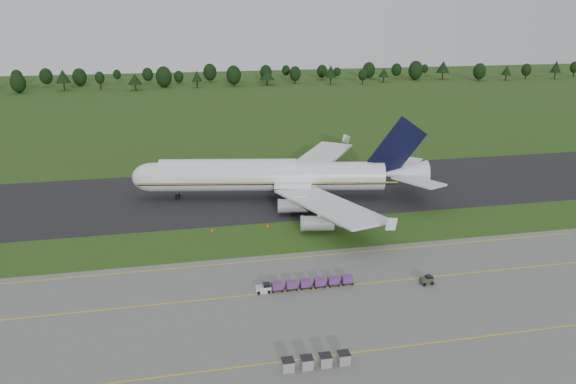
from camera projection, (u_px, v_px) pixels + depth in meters
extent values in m
plane|color=#274815|center=(265.00, 238.00, 109.24)|extent=(600.00, 600.00, 0.00)
cube|color=slate|center=(305.00, 332.00, 77.62)|extent=(300.00, 52.00, 0.06)
cube|color=black|center=(245.00, 194.00, 135.25)|extent=(300.00, 40.00, 0.08)
cube|color=yellow|center=(287.00, 291.00, 88.77)|extent=(300.00, 0.25, 0.01)
cube|color=yellow|center=(316.00, 357.00, 72.04)|extent=(300.00, 0.20, 0.01)
cube|color=yellow|center=(274.00, 260.00, 99.92)|extent=(120.00, 0.20, 0.01)
cylinder|color=black|center=(19.00, 90.00, 291.95)|extent=(0.70, 0.70, 3.49)
sphere|color=black|center=(18.00, 83.00, 290.82)|extent=(7.76, 7.76, 7.76)
cylinder|color=black|center=(64.00, 87.00, 301.53)|extent=(0.70, 0.70, 4.07)
cone|color=black|center=(63.00, 76.00, 299.75)|extent=(7.78, 7.78, 7.23)
cylinder|color=black|center=(101.00, 86.00, 304.60)|extent=(0.70, 0.70, 4.24)
sphere|color=black|center=(100.00, 78.00, 303.23)|extent=(5.14, 5.14, 5.14)
cylinder|color=black|center=(136.00, 87.00, 302.80)|extent=(0.70, 0.70, 3.16)
cone|color=black|center=(135.00, 79.00, 301.42)|extent=(7.65, 7.65, 5.61)
cylinder|color=black|center=(164.00, 84.00, 313.75)|extent=(0.70, 0.70, 3.82)
sphere|color=black|center=(164.00, 77.00, 312.52)|extent=(8.84, 8.84, 8.84)
cylinder|color=black|center=(197.00, 84.00, 312.71)|extent=(0.70, 0.70, 3.38)
cone|color=black|center=(197.00, 76.00, 311.23)|extent=(5.89, 5.89, 6.02)
cylinder|color=black|center=(234.00, 82.00, 318.57)|extent=(0.70, 0.70, 4.06)
sphere|color=black|center=(234.00, 75.00, 317.26)|extent=(8.28, 8.28, 8.28)
cylinder|color=black|center=(267.00, 82.00, 322.36)|extent=(0.70, 0.70, 3.07)
cone|color=black|center=(267.00, 75.00, 321.02)|extent=(8.93, 8.93, 5.46)
cylinder|color=black|center=(295.00, 80.00, 329.92)|extent=(0.70, 0.70, 3.69)
sphere|color=black|center=(295.00, 74.00, 328.73)|extent=(6.68, 6.68, 6.68)
cylinder|color=black|center=(331.00, 81.00, 325.37)|extent=(0.70, 0.70, 4.00)
cone|color=black|center=(331.00, 71.00, 323.62)|extent=(6.39, 6.39, 7.11)
cylinder|color=black|center=(363.00, 81.00, 326.29)|extent=(0.70, 0.70, 3.51)
sphere|color=black|center=(363.00, 75.00, 325.16)|extent=(5.06, 5.06, 5.06)
cylinder|color=black|center=(384.00, 79.00, 335.87)|extent=(0.70, 0.70, 2.97)
cone|color=black|center=(384.00, 73.00, 334.58)|extent=(6.40, 6.40, 5.27)
cylinder|color=black|center=(415.00, 77.00, 345.48)|extent=(0.70, 0.70, 3.87)
sphere|color=black|center=(416.00, 70.00, 344.23)|extent=(8.79, 8.79, 8.79)
cylinder|color=black|center=(442.00, 76.00, 348.02)|extent=(0.70, 0.70, 4.06)
cone|color=black|center=(443.00, 67.00, 346.25)|extent=(8.25, 8.25, 7.22)
cylinder|color=black|center=(479.00, 78.00, 341.59)|extent=(0.70, 0.70, 3.71)
sphere|color=black|center=(480.00, 71.00, 340.39)|extent=(7.57, 7.57, 7.57)
cylinder|color=black|center=(506.00, 78.00, 344.08)|extent=(0.70, 0.70, 3.18)
cone|color=black|center=(507.00, 70.00, 342.69)|extent=(6.16, 6.16, 5.66)
cylinder|color=black|center=(526.00, 76.00, 349.75)|extent=(0.70, 0.70, 3.71)
sphere|color=black|center=(526.00, 70.00, 348.55)|extent=(5.93, 5.93, 5.93)
cylinder|color=black|center=(555.00, 76.00, 350.54)|extent=(0.70, 0.70, 4.00)
cone|color=black|center=(556.00, 67.00, 348.80)|extent=(6.56, 6.56, 7.12)
cylinder|color=black|center=(574.00, 73.00, 362.70)|extent=(0.70, 0.70, 3.87)
sphere|color=black|center=(575.00, 67.00, 361.45)|extent=(5.69, 5.69, 5.69)
cylinder|color=white|center=(268.00, 176.00, 130.38)|extent=(54.04, 16.42, 6.67)
cylinder|color=white|center=(228.00, 170.00, 129.70)|extent=(31.91, 10.90, 5.20)
sphere|color=white|center=(152.00, 177.00, 129.85)|extent=(6.67, 6.67, 6.67)
cone|color=white|center=(405.00, 174.00, 130.85)|extent=(11.18, 8.10, 6.34)
cube|color=gold|center=(268.00, 183.00, 127.37)|extent=(58.28, 10.94, 0.32)
cube|color=white|center=(328.00, 205.00, 114.09)|extent=(17.30, 32.82, 0.51)
cube|color=white|center=(316.00, 160.00, 147.67)|extent=(26.21, 30.81, 0.51)
cylinder|color=gray|center=(293.00, 206.00, 120.39)|extent=(6.92, 4.10, 2.96)
cylinder|color=gray|center=(317.00, 223.00, 110.81)|extent=(6.92, 4.10, 2.96)
cylinder|color=gray|center=(291.00, 175.00, 142.55)|extent=(6.92, 4.10, 2.96)
cylinder|color=gray|center=(306.00, 164.00, 152.31)|extent=(6.92, 4.10, 2.96)
cube|color=black|center=(397.00, 148.00, 128.85)|extent=(13.37, 2.98, 14.87)
cube|color=white|center=(418.00, 181.00, 124.20)|extent=(9.14, 13.07, 0.42)
cube|color=white|center=(405.00, 165.00, 137.39)|extent=(11.90, 12.31, 0.42)
cylinder|color=slate|center=(178.00, 195.00, 131.33)|extent=(0.33, 0.33, 2.04)
cylinder|color=black|center=(178.00, 196.00, 131.46)|extent=(1.34, 1.04, 1.20)
cylinder|color=slate|center=(293.00, 200.00, 127.90)|extent=(0.33, 0.33, 2.04)
cylinder|color=black|center=(293.00, 202.00, 128.03)|extent=(1.34, 1.04, 1.20)
cylinder|color=slate|center=(292.00, 189.00, 135.81)|extent=(0.33, 0.33, 2.04)
cylinder|color=black|center=(292.00, 190.00, 135.94)|extent=(1.34, 1.04, 1.20)
cube|color=silver|center=(263.00, 289.00, 88.38)|extent=(2.41, 1.30, 1.02)
cylinder|color=black|center=(259.00, 293.00, 87.69)|extent=(0.56, 0.20, 0.56)
cube|color=black|center=(277.00, 289.00, 88.87)|extent=(1.85, 1.39, 0.11)
cube|color=#602C72|center=(277.00, 286.00, 88.69)|extent=(1.67, 1.30, 1.02)
cylinder|color=black|center=(273.00, 292.00, 88.17)|extent=(0.31, 0.14, 0.31)
cube|color=black|center=(291.00, 287.00, 89.31)|extent=(1.85, 1.39, 0.11)
cube|color=#602C72|center=(291.00, 284.00, 89.14)|extent=(1.67, 1.30, 1.02)
cylinder|color=black|center=(288.00, 291.00, 88.62)|extent=(0.31, 0.14, 0.31)
cube|color=black|center=(305.00, 286.00, 89.76)|extent=(1.85, 1.39, 0.11)
cube|color=#602C72|center=(305.00, 283.00, 89.59)|extent=(1.67, 1.30, 1.02)
cylinder|color=black|center=(302.00, 289.00, 89.07)|extent=(0.31, 0.14, 0.31)
cube|color=black|center=(319.00, 285.00, 90.21)|extent=(1.85, 1.39, 0.11)
cube|color=#602C72|center=(319.00, 282.00, 90.03)|extent=(1.67, 1.30, 1.02)
cylinder|color=black|center=(316.00, 288.00, 89.51)|extent=(0.31, 0.14, 0.31)
cube|color=black|center=(333.00, 283.00, 90.65)|extent=(1.85, 1.39, 0.11)
cube|color=#602C72|center=(333.00, 280.00, 90.48)|extent=(1.67, 1.30, 1.02)
cylinder|color=black|center=(330.00, 287.00, 89.96)|extent=(0.31, 0.14, 0.31)
cube|color=black|center=(347.00, 282.00, 91.10)|extent=(1.85, 1.39, 0.11)
cube|color=#602C72|center=(347.00, 279.00, 90.93)|extent=(1.67, 1.30, 1.02)
cylinder|color=black|center=(344.00, 285.00, 90.41)|extent=(0.31, 0.14, 0.31)
cylinder|color=black|center=(263.00, 290.00, 88.45)|extent=(0.56, 0.20, 0.56)
cube|color=#313827|center=(427.00, 281.00, 91.01)|extent=(2.10, 1.36, 1.11)
cylinder|color=black|center=(424.00, 284.00, 90.39)|extent=(0.56, 0.20, 0.56)
cylinder|color=black|center=(429.00, 280.00, 91.79)|extent=(0.56, 0.20, 0.56)
cube|color=gray|center=(288.00, 365.00, 69.29)|extent=(1.44, 1.44, 1.44)
cube|color=black|center=(288.00, 360.00, 69.05)|extent=(1.53, 1.53, 0.07)
cube|color=gray|center=(307.00, 363.00, 69.75)|extent=(1.44, 1.44, 1.44)
cube|color=black|center=(307.00, 358.00, 69.52)|extent=(1.53, 1.53, 0.07)
cube|color=gray|center=(325.00, 360.00, 70.22)|extent=(1.44, 1.44, 1.44)
cube|color=black|center=(325.00, 355.00, 69.98)|extent=(1.53, 1.53, 0.07)
cube|color=gray|center=(344.00, 358.00, 70.68)|extent=(1.44, 1.44, 1.44)
cube|color=black|center=(344.00, 353.00, 70.44)|extent=(1.53, 1.53, 0.07)
cube|color=#F25107|center=(212.00, 230.00, 112.29)|extent=(0.50, 0.12, 0.60)
cube|color=black|center=(212.00, 232.00, 112.38)|extent=(0.30, 0.30, 0.04)
cube|color=#F25107|center=(267.00, 226.00, 114.47)|extent=(0.50, 0.12, 0.60)
cube|color=black|center=(267.00, 227.00, 114.55)|extent=(0.30, 0.30, 0.04)
cube|color=#F25107|center=(321.00, 222.00, 116.64)|extent=(0.50, 0.12, 0.60)
cube|color=black|center=(321.00, 223.00, 116.73)|extent=(0.30, 0.30, 0.04)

